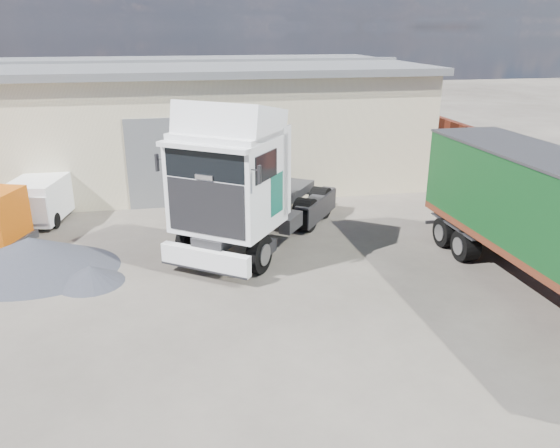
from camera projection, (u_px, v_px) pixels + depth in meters
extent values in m
plane|color=black|center=(275.00, 325.00, 13.38)|extent=(120.00, 120.00, 0.00)
cube|color=beige|center=(91.00, 124.00, 26.20)|extent=(30.00, 12.00, 5.00)
cube|color=#585B5D|center=(84.00, 67.00, 25.30)|extent=(30.60, 12.60, 0.30)
cube|color=#585B5D|center=(179.00, 163.00, 21.61)|extent=(4.00, 0.08, 3.60)
cube|color=#585B5D|center=(83.00, 62.00, 25.23)|extent=(30.60, 0.40, 0.15)
cube|color=#993926|center=(544.00, 185.00, 20.58)|extent=(0.35, 26.00, 2.50)
cylinder|color=black|center=(224.00, 247.00, 16.52)|extent=(2.92, 2.55, 1.18)
cylinder|color=black|center=(277.00, 210.00, 19.86)|extent=(2.96, 2.58, 1.18)
cylinder|color=black|center=(294.00, 199.00, 21.20)|extent=(2.96, 2.58, 1.18)
cube|color=#2D2D30|center=(262.00, 209.00, 18.67)|extent=(5.08, 6.57, 0.33)
cube|color=white|center=(205.00, 260.00, 15.61)|extent=(2.47, 1.88, 0.61)
cube|color=white|center=(228.00, 182.00, 16.19)|extent=(3.75, 3.70, 2.73)
cube|color=black|center=(206.00, 208.00, 15.24)|extent=(2.03, 1.48, 1.56)
cube|color=black|center=(204.00, 165.00, 14.84)|extent=(2.07, 1.50, 0.84)
cube|color=white|center=(230.00, 122.00, 15.79)|extent=(3.50, 3.36, 1.37)
cube|color=#0B5344|center=(197.00, 183.00, 17.22)|extent=(0.50, 0.69, 1.23)
cube|color=#0B5344|center=(277.00, 194.00, 16.14)|extent=(0.50, 0.69, 1.23)
cylinder|color=#2D2D30|center=(280.00, 192.00, 19.83)|extent=(1.71, 1.71, 0.13)
cylinder|color=black|center=(482.00, 236.00, 17.68)|extent=(2.38, 1.03, 0.98)
cylinder|color=black|center=(35.00, 220.00, 19.74)|extent=(1.75, 0.89, 0.57)
cylinder|color=black|center=(64.00, 198.00, 22.36)|extent=(1.75, 0.89, 0.57)
cube|color=white|center=(48.00, 193.00, 20.84)|extent=(2.41, 4.25, 1.48)
cube|color=white|center=(29.00, 207.00, 19.30)|extent=(1.73, 1.09, 0.96)
cube|color=black|center=(29.00, 193.00, 19.30)|extent=(1.51, 0.37, 0.52)
cone|color=#1F222A|center=(32.00, 254.00, 16.21)|extent=(5.51, 5.51, 1.06)
cone|color=#1F222A|center=(90.00, 274.00, 15.50)|extent=(2.07, 2.07, 0.53)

